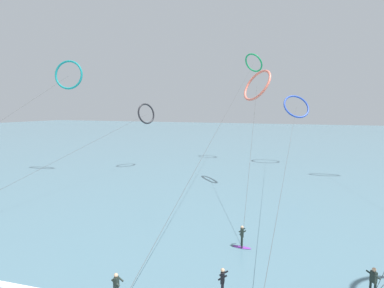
{
  "coord_description": "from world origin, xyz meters",
  "views": [
    {
      "loc": [
        7.82,
        0.05,
        10.38
      ],
      "look_at": [
        0.0,
        20.95,
        7.64
      ],
      "focal_mm": 26.92,
      "sensor_mm": 36.0,
      "label": 1
    }
  ],
  "objects_px": {
    "kite_teal": "(69,75)",
    "kite_coral": "(257,85)",
    "surfer_violet": "(242,238)",
    "surfer_navy": "(373,284)",
    "kite_emerald": "(254,63)",
    "surfer_crimson": "(223,285)",
    "kite_cobalt": "(296,107)",
    "kite_charcoal": "(146,114)"
  },
  "relations": [
    {
      "from": "kite_coral",
      "to": "kite_cobalt",
      "type": "distance_m",
      "value": 18.79
    },
    {
      "from": "kite_cobalt",
      "to": "kite_emerald",
      "type": "bearing_deg",
      "value": 142.9
    },
    {
      "from": "surfer_crimson",
      "to": "kite_cobalt",
      "type": "bearing_deg",
      "value": -10.48
    },
    {
      "from": "kite_teal",
      "to": "surfer_navy",
      "type": "bearing_deg",
      "value": -40.54
    },
    {
      "from": "kite_teal",
      "to": "kite_cobalt",
      "type": "bearing_deg",
      "value": 17.16
    },
    {
      "from": "surfer_crimson",
      "to": "surfer_navy",
      "type": "bearing_deg",
      "value": -75.65
    },
    {
      "from": "surfer_navy",
      "to": "kite_teal",
      "type": "xyz_separation_m",
      "value": [
        -38.52,
        19.16,
        14.84
      ]
    },
    {
      "from": "kite_emerald",
      "to": "kite_coral",
      "type": "relative_size",
      "value": 2.42
    },
    {
      "from": "surfer_crimson",
      "to": "kite_charcoal",
      "type": "distance_m",
      "value": 37.33
    },
    {
      "from": "kite_coral",
      "to": "kite_cobalt",
      "type": "bearing_deg",
      "value": 119.2
    },
    {
      "from": "surfer_violet",
      "to": "kite_cobalt",
      "type": "bearing_deg",
      "value": -22.71
    },
    {
      "from": "surfer_violet",
      "to": "kite_charcoal",
      "type": "distance_m",
      "value": 32.7
    },
    {
      "from": "surfer_violet",
      "to": "surfer_crimson",
      "type": "xyz_separation_m",
      "value": [
        0.09,
        -6.07,
        0.0
      ]
    },
    {
      "from": "kite_emerald",
      "to": "kite_coral",
      "type": "xyz_separation_m",
      "value": [
        3.42,
        -18.88,
        -5.78
      ]
    },
    {
      "from": "surfer_navy",
      "to": "kite_emerald",
      "type": "bearing_deg",
      "value": 158.72
    },
    {
      "from": "kite_teal",
      "to": "kite_emerald",
      "type": "distance_m",
      "value": 33.45
    },
    {
      "from": "kite_emerald",
      "to": "kite_coral",
      "type": "distance_m",
      "value": 20.03
    },
    {
      "from": "surfer_violet",
      "to": "kite_charcoal",
      "type": "relative_size",
      "value": 0.05
    },
    {
      "from": "surfer_crimson",
      "to": "kite_coral",
      "type": "height_order",
      "value": "kite_coral"
    },
    {
      "from": "surfer_violet",
      "to": "kite_cobalt",
      "type": "height_order",
      "value": "kite_cobalt"
    },
    {
      "from": "kite_emerald",
      "to": "kite_cobalt",
      "type": "distance_m",
      "value": 11.76
    },
    {
      "from": "surfer_crimson",
      "to": "kite_coral",
      "type": "xyz_separation_m",
      "value": [
        -1.87,
        24.58,
        12.6
      ]
    },
    {
      "from": "kite_teal",
      "to": "kite_charcoal",
      "type": "height_order",
      "value": "kite_teal"
    },
    {
      "from": "kite_charcoal",
      "to": "surfer_violet",
      "type": "bearing_deg",
      "value": -117.72
    },
    {
      "from": "surfer_crimson",
      "to": "kite_charcoal",
      "type": "bearing_deg",
      "value": 29.24
    },
    {
      "from": "kite_coral",
      "to": "kite_charcoal",
      "type": "bearing_deg",
      "value": -150.03
    },
    {
      "from": "surfer_crimson",
      "to": "kite_emerald",
      "type": "relative_size",
      "value": 0.03
    },
    {
      "from": "surfer_navy",
      "to": "kite_charcoal",
      "type": "xyz_separation_m",
      "value": [
        -28.98,
        26.47,
        8.69
      ]
    },
    {
      "from": "surfer_violet",
      "to": "kite_teal",
      "type": "bearing_deg",
      "value": 44.37
    },
    {
      "from": "surfer_violet",
      "to": "kite_charcoal",
      "type": "height_order",
      "value": "kite_charcoal"
    },
    {
      "from": "surfer_crimson",
      "to": "kite_coral",
      "type": "bearing_deg",
      "value": -2.25
    },
    {
      "from": "surfer_violet",
      "to": "surfer_navy",
      "type": "xyz_separation_m",
      "value": [
        7.81,
        -3.12,
        0.0
      ]
    },
    {
      "from": "surfer_navy",
      "to": "kite_coral",
      "type": "distance_m",
      "value": 26.8
    },
    {
      "from": "surfer_violet",
      "to": "kite_cobalt",
      "type": "relative_size",
      "value": 0.03
    },
    {
      "from": "surfer_crimson",
      "to": "kite_teal",
      "type": "bearing_deg",
      "value": 47.72
    },
    {
      "from": "kite_emerald",
      "to": "kite_coral",
      "type": "height_order",
      "value": "kite_emerald"
    },
    {
      "from": "kite_coral",
      "to": "kite_teal",
      "type": "bearing_deg",
      "value": -131.12
    },
    {
      "from": "surfer_violet",
      "to": "kite_teal",
      "type": "height_order",
      "value": "kite_teal"
    },
    {
      "from": "kite_teal",
      "to": "kite_coral",
      "type": "relative_size",
      "value": 1.33
    },
    {
      "from": "surfer_violet",
      "to": "surfer_navy",
      "type": "bearing_deg",
      "value": -129.81
    },
    {
      "from": "surfer_violet",
      "to": "kite_emerald",
      "type": "bearing_deg",
      "value": -10.14
    },
    {
      "from": "kite_emerald",
      "to": "surfer_crimson",
      "type": "bearing_deg",
      "value": 130.8
    }
  ]
}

